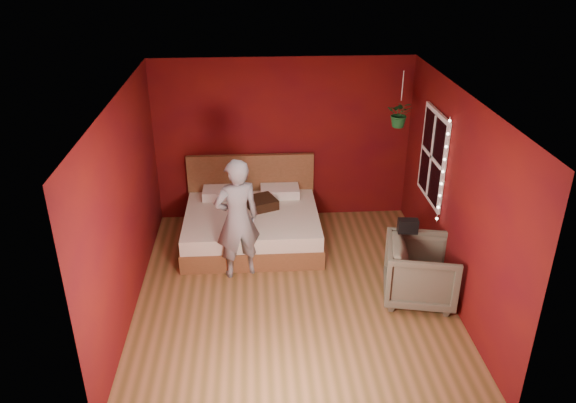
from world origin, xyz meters
The scene contains 10 objects.
floor centered at (0.00, 0.00, 0.00)m, with size 4.50×4.50×0.00m, color brown.
room_walls centered at (0.00, 0.00, 1.68)m, with size 4.04×4.54×2.62m.
window centered at (1.97, 0.90, 1.50)m, with size 0.05×0.97×1.27m.
fairy_lights centered at (1.94, 0.37, 1.50)m, with size 0.04×0.04×1.45m.
bed centered at (-0.52, 1.44, 0.29)m, with size 2.00×1.70×1.10m.
person centered at (-0.70, 0.50, 0.84)m, with size 0.61×0.40×1.69m, color gray.
armchair centered at (1.60, -0.22, 0.40)m, with size 0.86×0.88×0.80m, color #63624E.
handbag centered at (1.46, 0.07, 0.89)m, with size 0.25×0.13×0.18m, color black.
throw_pillow centered at (-0.37, 1.52, 0.57)m, with size 0.41×0.41×0.15m, color #301C10.
hanging_plant centered at (1.55, 1.22, 2.01)m, with size 0.42×0.39×0.78m.
Camera 1 is at (-0.46, -6.08, 4.27)m, focal length 35.00 mm.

